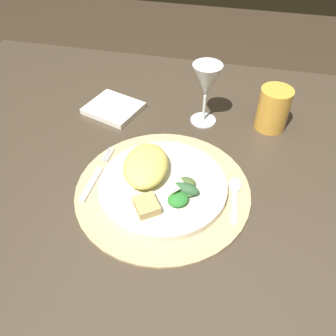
% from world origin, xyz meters
% --- Properties ---
extents(ground_plane, '(6.00, 6.00, 0.00)m').
position_xyz_m(ground_plane, '(0.00, 0.00, 0.00)').
color(ground_plane, '#362A1C').
extents(dining_table, '(1.50, 0.93, 0.74)m').
position_xyz_m(dining_table, '(0.00, 0.00, 0.58)').
color(dining_table, '#3F3426').
rests_on(dining_table, ground).
extents(placemat, '(0.37, 0.37, 0.01)m').
position_xyz_m(placemat, '(-0.02, -0.12, 0.74)').
color(placemat, tan).
rests_on(placemat, dining_table).
extents(dinner_plate, '(0.27, 0.27, 0.02)m').
position_xyz_m(dinner_plate, '(-0.02, -0.12, 0.76)').
color(dinner_plate, silver).
rests_on(dinner_plate, placemat).
extents(pasta_serving, '(0.11, 0.14, 0.04)m').
position_xyz_m(pasta_serving, '(-0.06, -0.09, 0.79)').
color(pasta_serving, '#DDCC5C').
rests_on(pasta_serving, dinner_plate).
extents(salad_greens, '(0.07, 0.10, 0.03)m').
position_xyz_m(salad_greens, '(0.03, -0.13, 0.78)').
color(salad_greens, '#4A612F').
rests_on(salad_greens, dinner_plate).
extents(bread_piece, '(0.06, 0.06, 0.02)m').
position_xyz_m(bread_piece, '(-0.04, -0.19, 0.77)').
color(bread_piece, tan).
rests_on(bread_piece, dinner_plate).
extents(fork, '(0.02, 0.17, 0.00)m').
position_xyz_m(fork, '(-0.17, -0.11, 0.75)').
color(fork, silver).
rests_on(fork, placemat).
extents(spoon, '(0.03, 0.13, 0.01)m').
position_xyz_m(spoon, '(0.13, -0.09, 0.75)').
color(spoon, silver).
rests_on(spoon, placemat).
extents(napkin, '(0.16, 0.15, 0.01)m').
position_xyz_m(napkin, '(-0.22, 0.14, 0.75)').
color(napkin, white).
rests_on(napkin, dining_table).
extents(wine_glass, '(0.07, 0.07, 0.16)m').
position_xyz_m(wine_glass, '(0.02, 0.15, 0.86)').
color(wine_glass, silver).
rests_on(wine_glass, dining_table).
extents(amber_tumbler, '(0.08, 0.08, 0.11)m').
position_xyz_m(amber_tumbler, '(0.19, 0.16, 0.80)').
color(amber_tumbler, gold).
rests_on(amber_tumbler, dining_table).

